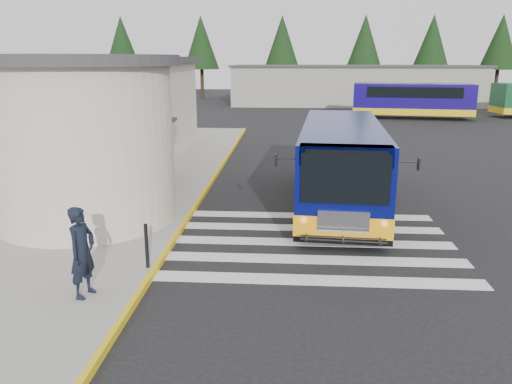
# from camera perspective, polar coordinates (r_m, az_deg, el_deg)

# --- Properties ---
(ground) EXTENTS (140.00, 140.00, 0.00)m
(ground) POSITION_cam_1_polar(r_m,az_deg,el_deg) (14.49, 7.48, -4.66)
(ground) COLOR black
(ground) RESTS_ON ground
(sidewalk) EXTENTS (10.00, 34.00, 0.15)m
(sidewalk) POSITION_cam_1_polar(r_m,az_deg,el_deg) (19.94, -20.05, 0.23)
(sidewalk) COLOR gray
(sidewalk) RESTS_ON ground
(curb_strip) EXTENTS (0.12, 34.00, 0.16)m
(curb_strip) POSITION_cam_1_polar(r_m,az_deg,el_deg) (18.51, -5.88, -0.00)
(curb_strip) COLOR gold
(curb_strip) RESTS_ON ground
(station_building) EXTENTS (12.70, 18.70, 4.80)m
(station_building) POSITION_cam_1_polar(r_m,az_deg,el_deg) (22.89, -21.99, 8.21)
(station_building) COLOR #C0B3A2
(station_building) RESTS_ON ground
(crosswalk) EXTENTS (8.00, 5.35, 0.01)m
(crosswalk) POSITION_cam_1_polar(r_m,az_deg,el_deg) (13.71, 5.59, -5.73)
(crosswalk) COLOR silver
(crosswalk) RESTS_ON ground
(depot_building) EXTENTS (26.40, 8.40, 4.20)m
(depot_building) POSITION_cam_1_polar(r_m,az_deg,el_deg) (56.12, 11.18, 11.90)
(depot_building) COLOR gray
(depot_building) RESTS_ON ground
(tree_line) EXTENTS (58.40, 4.40, 10.00)m
(tree_line) POSITION_cam_1_polar(r_m,az_deg,el_deg) (64.06, 10.75, 16.45)
(tree_line) COLOR black
(tree_line) RESTS_ON ground
(transit_bus) EXTENTS (3.73, 9.94, 2.76)m
(transit_bus) POSITION_cam_1_polar(r_m,az_deg,el_deg) (17.04, 9.64, 2.85)
(transit_bus) COLOR #070B53
(transit_bus) RESTS_ON ground
(pedestrian_a) EXTENTS (0.60, 0.78, 1.89)m
(pedestrian_a) POSITION_cam_1_polar(r_m,az_deg,el_deg) (10.64, -19.25, -6.51)
(pedestrian_a) COLOR black
(pedestrian_a) RESTS_ON sidewalk
(pedestrian_b) EXTENTS (1.08, 1.09, 1.77)m
(pedestrian_b) POSITION_cam_1_polar(r_m,az_deg,el_deg) (14.65, -22.04, -1.19)
(pedestrian_b) COLOR black
(pedestrian_b) RESTS_ON sidewalk
(bollard) EXTENTS (0.09, 0.09, 1.06)m
(bollard) POSITION_cam_1_polar(r_m,az_deg,el_deg) (11.79, -12.38, -6.04)
(bollard) COLOR black
(bollard) RESTS_ON sidewalk
(far_bus_a) EXTENTS (9.90, 4.05, 2.48)m
(far_bus_a) POSITION_cam_1_polar(r_m,az_deg,el_deg) (44.03, 17.44, 10.10)
(far_bus_a) COLOR #13085E
(far_bus_a) RESTS_ON ground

